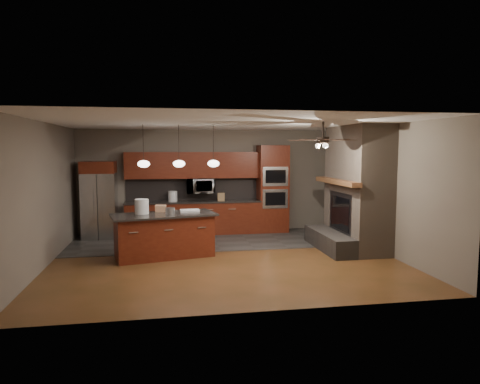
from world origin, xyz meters
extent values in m
plane|color=brown|center=(0.00, 0.00, 0.00)|extent=(7.00, 7.00, 0.00)
cube|color=white|center=(0.00, 0.00, 2.80)|extent=(7.00, 6.00, 0.02)
cube|color=#6F6658|center=(0.00, 3.00, 1.40)|extent=(7.00, 0.02, 2.80)
cube|color=#6F6658|center=(3.50, 0.00, 1.40)|extent=(0.02, 6.00, 2.80)
cube|color=#6F6658|center=(-3.50, 0.00, 1.40)|extent=(0.02, 6.00, 2.80)
cube|color=#353330|center=(0.00, 1.80, 0.01)|extent=(7.00, 2.40, 0.01)
cube|color=#776555|center=(3.10, 0.40, 1.40)|extent=(0.80, 2.00, 2.80)
cube|color=#3D3832|center=(2.45, 0.40, 0.20)|extent=(0.50, 2.00, 0.40)
cube|color=#2D2D30|center=(2.72, 0.40, 0.83)|extent=(0.05, 1.20, 0.95)
cube|color=black|center=(2.70, 0.40, 0.83)|extent=(0.02, 1.00, 0.75)
cube|color=brown|center=(2.60, 0.40, 1.55)|extent=(0.22, 2.10, 0.10)
cube|color=maroon|center=(-0.48, 2.70, 0.43)|extent=(3.55, 0.60, 0.86)
cube|color=black|center=(-0.48, 2.70, 0.88)|extent=(3.59, 0.64, 0.04)
cube|color=black|center=(-0.48, 2.98, 1.20)|extent=(3.55, 0.03, 0.60)
cube|color=maroon|center=(-0.48, 2.83, 1.85)|extent=(3.55, 0.35, 0.70)
cube|color=maroon|center=(1.70, 2.70, 1.19)|extent=(0.80, 0.60, 2.38)
cube|color=silver|center=(1.70, 2.40, 0.95)|extent=(0.70, 0.03, 0.52)
cube|color=black|center=(1.70, 2.38, 0.95)|extent=(0.55, 0.02, 0.35)
cube|color=silver|center=(1.70, 2.40, 1.55)|extent=(0.70, 0.03, 0.52)
cube|color=black|center=(1.70, 2.38, 1.55)|extent=(0.55, 0.02, 0.35)
imported|color=silver|center=(-0.27, 2.75, 1.30)|extent=(0.73, 0.41, 0.50)
cube|color=silver|center=(-2.87, 2.62, 0.83)|extent=(0.83, 0.72, 1.67)
cube|color=#2D2D30|center=(-2.87, 2.26, 0.83)|extent=(0.02, 0.02, 1.65)
cube|color=silver|center=(-2.97, 2.25, 0.88)|extent=(0.03, 0.03, 0.83)
cube|color=silver|center=(-2.77, 2.25, 0.88)|extent=(0.03, 0.03, 0.83)
cube|color=maroon|center=(-2.87, 2.62, 1.82)|extent=(0.83, 0.72, 0.30)
cube|color=maroon|center=(-1.24, 0.38, 0.44)|extent=(2.11, 1.23, 0.88)
cube|color=black|center=(-1.24, 0.38, 0.90)|extent=(2.29, 1.41, 0.04)
cylinder|color=silver|center=(-1.70, 0.44, 1.08)|extent=(0.39, 0.39, 0.31)
cylinder|color=#A8A8AD|center=(-1.11, 0.33, 0.99)|extent=(0.25, 0.25, 0.13)
cube|color=silver|center=(-0.69, 0.62, 0.94)|extent=(0.42, 0.30, 0.04)
cube|color=tan|center=(-1.31, 0.70, 0.99)|extent=(0.24, 0.19, 0.15)
cylinder|color=silver|center=(-1.02, 2.70, 1.04)|extent=(0.29, 0.29, 0.27)
cube|color=#9A784F|center=(0.27, 2.65, 1.00)|extent=(0.20, 0.16, 0.20)
cylinder|color=black|center=(-1.65, 0.70, 2.41)|extent=(0.01, 0.01, 0.78)
ellipsoid|color=white|center=(-1.65, 0.70, 1.96)|extent=(0.26, 0.26, 0.16)
cylinder|color=black|center=(-0.90, 0.70, 2.41)|extent=(0.01, 0.01, 0.78)
ellipsoid|color=white|center=(-0.90, 0.70, 1.96)|extent=(0.26, 0.26, 0.16)
cylinder|color=black|center=(-0.15, 0.70, 2.41)|extent=(0.01, 0.01, 0.78)
ellipsoid|color=white|center=(-0.15, 0.70, 1.96)|extent=(0.26, 0.26, 0.16)
cylinder|color=black|center=(1.80, -0.80, 2.65)|extent=(0.04, 0.04, 0.30)
cylinder|color=black|center=(1.80, -0.80, 2.45)|extent=(0.24, 0.24, 0.12)
cube|color=#301E12|center=(2.18, -0.80, 2.45)|extent=(0.60, 0.12, 0.01)
cube|color=#301E12|center=(1.92, -0.44, 2.45)|extent=(0.30, 0.61, 0.01)
cube|color=#301E12|center=(1.49, -0.58, 2.45)|extent=(0.56, 0.45, 0.01)
cube|color=#301E12|center=(1.49, -1.02, 2.45)|extent=(0.56, 0.45, 0.01)
cube|color=#301E12|center=(1.92, -1.16, 2.45)|extent=(0.30, 0.61, 0.01)
camera|label=1|loc=(-1.19, -8.67, 2.27)|focal=32.00mm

